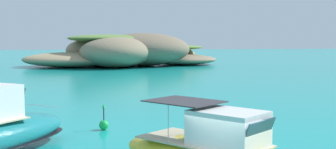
{
  "coord_description": "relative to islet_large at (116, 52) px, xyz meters",
  "views": [
    {
      "loc": [
        -4.23,
        -14.18,
        5.19
      ],
      "look_at": [
        1.15,
        18.86,
        2.47
      ],
      "focal_mm": 47.07,
      "sensor_mm": 36.0,
      "label": 1
    }
  ],
  "objects": [
    {
      "name": "islet_large",
      "position": [
        0.0,
        0.0,
        0.0
      ],
      "size": [
        34.45,
        28.76,
        6.32
      ],
      "color": "#756651",
      "rests_on": "ground"
    },
    {
      "name": "islet_small",
      "position": [
        12.9,
        2.89,
        -1.34
      ],
      "size": [
        18.57,
        18.38,
        3.97
      ],
      "color": "#84755B",
      "rests_on": "ground"
    },
    {
      "name": "channel_buoy",
      "position": [
        -3.38,
        -59.95,
        -2.42
      ],
      "size": [
        0.56,
        0.56,
        1.48
      ],
      "color": "green",
      "rests_on": "ground"
    }
  ]
}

